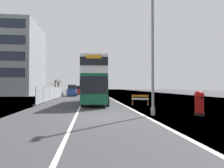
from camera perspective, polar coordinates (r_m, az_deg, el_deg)
The scene contains 12 objects.
ground at distance 12.79m, azimuth -0.49°, elevation -9.68°, with size 140.00×280.00×0.10m.
double_decker_bus at distance 22.56m, azimuth -4.57°, elevation 0.88°, with size 3.36×11.23×4.88m.
lamppost_foreground at distance 13.64m, azimuth 11.88°, elevation 9.65°, with size 0.29×0.70×9.28m.
red_pillar_postbox at distance 14.17m, azimuth 24.26°, elevation -4.84°, with size 0.65×0.65×1.66m.
roadworks_barrier at distance 20.61m, azimuth 8.29°, elevation -4.31°, with size 1.78×0.74×1.07m.
construction_site_fence at distance 32.81m, azimuth -16.24°, elevation -2.56°, with size 0.44×24.00×1.92m.
car_oncoming_near at distance 41.40m, azimuth -11.60°, elevation -1.99°, with size 1.91×4.30×2.34m.
car_receding_mid at distance 49.74m, azimuth -9.85°, elevation -1.86°, with size 2.03×4.26×2.21m.
car_receding_far at distance 57.15m, azimuth -5.80°, elevation -1.76°, with size 2.05×4.43×2.15m.
car_far_side at distance 63.69m, azimuth -8.92°, elevation -1.63°, with size 1.92×4.00×2.23m.
bare_tree_far_verge_near at distance 59.23m, azimuth -16.35°, elevation -0.58°, with size 2.53×2.74×4.19m.
bare_tree_far_verge_mid at distance 66.01m, azimuth -15.53°, elevation -0.57°, with size 2.13×3.18×4.42m.
Camera 1 is at (-0.76, -12.45, 1.91)m, focal length 31.10 mm.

